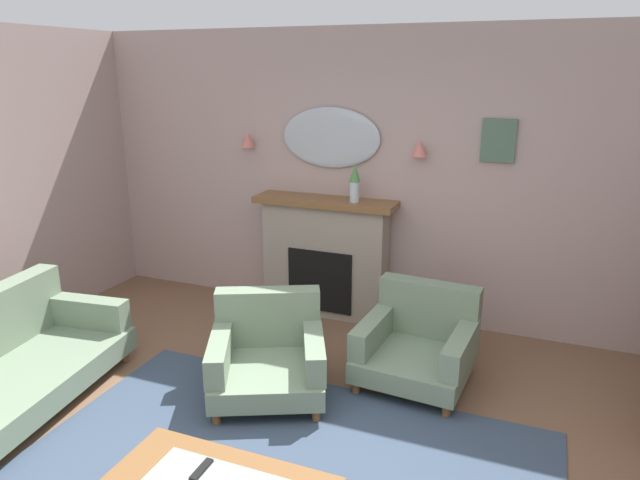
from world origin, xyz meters
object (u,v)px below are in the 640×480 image
(fireplace, at_px, (325,258))
(framed_picture, at_px, (498,141))
(armchair_near_fireplace, at_px, (419,342))
(wall_sconce_right, at_px, (420,148))
(wall_sconce_left, at_px, (248,140))
(armchair_beside_couch, at_px, (268,352))
(mantel_vase_left, at_px, (355,182))
(floral_couch, at_px, (3,364))
(wall_mirror, at_px, (331,138))
(tv_remote, at_px, (201,470))

(fireplace, height_order, framed_picture, framed_picture)
(armchair_near_fireplace, bearing_deg, wall_sconce_right, 105.75)
(wall_sconce_left, height_order, armchair_beside_couch, wall_sconce_left)
(fireplace, bearing_deg, wall_sconce_left, 173.84)
(mantel_vase_left, bearing_deg, wall_sconce_right, 12.31)
(wall_sconce_right, bearing_deg, wall_sconce_left, 180.00)
(floral_couch, bearing_deg, wall_sconce_right, 45.44)
(wall_sconce_left, relative_size, wall_sconce_right, 1.00)
(wall_mirror, xyz_separation_m, floral_couch, (-1.55, -2.48, -1.39))
(framed_picture, bearing_deg, fireplace, -174.23)
(mantel_vase_left, distance_m, floral_couch, 3.13)
(armchair_near_fireplace, bearing_deg, mantel_vase_left, 134.05)
(wall_mirror, bearing_deg, armchair_near_fireplace, -42.27)
(tv_remote, distance_m, armchair_near_fireplace, 2.14)
(fireplace, bearing_deg, framed_picture, 5.77)
(mantel_vase_left, bearing_deg, tv_remote, -86.38)
(wall_sconce_left, bearing_deg, tv_remote, -66.10)
(fireplace, xyz_separation_m, wall_sconce_left, (-0.85, 0.09, 1.09))
(fireplace, height_order, wall_sconce_right, wall_sconce_right)
(wall_mirror, bearing_deg, floral_couch, -121.91)
(mantel_vase_left, xyz_separation_m, armchair_near_fireplace, (0.82, -0.85, -1.04))
(mantel_vase_left, relative_size, wall_mirror, 0.36)
(tv_remote, xyz_separation_m, armchair_beside_couch, (-0.37, 1.44, -0.15))
(framed_picture, xyz_separation_m, armchair_near_fireplace, (-0.38, -1.03, -1.44))
(armchair_near_fireplace, bearing_deg, floral_couch, -151.31)
(floral_couch, bearing_deg, fireplace, 56.56)
(wall_mirror, bearing_deg, framed_picture, 0.38)
(framed_picture, height_order, armchair_beside_couch, framed_picture)
(wall_sconce_left, xyz_separation_m, floral_couch, (-0.70, -2.43, -1.34))
(tv_remote, xyz_separation_m, floral_couch, (-2.03, 0.57, -0.13))
(floral_couch, bearing_deg, armchair_near_fireplace, 28.69)
(tv_remote, bearing_deg, wall_sconce_right, 83.03)
(mantel_vase_left, distance_m, armchair_near_fireplace, 1.58)
(mantel_vase_left, relative_size, wall_sconce_right, 2.50)
(fireplace, relative_size, floral_couch, 0.76)
(wall_sconce_left, xyz_separation_m, armchair_near_fireplace, (1.97, -0.97, -1.35))
(wall_mirror, xyz_separation_m, tv_remote, (0.48, -3.06, -1.26))
(fireplace, relative_size, mantel_vase_left, 3.89)
(tv_remote, xyz_separation_m, armchair_near_fireplace, (0.64, 2.03, -0.15))
(framed_picture, distance_m, tv_remote, 3.48)
(wall_mirror, height_order, armchair_near_fireplace, wall_mirror)
(wall_mirror, xyz_separation_m, wall_sconce_right, (0.85, -0.05, -0.05))
(wall_mirror, height_order, tv_remote, wall_mirror)
(wall_mirror, bearing_deg, wall_sconce_left, -176.63)
(framed_picture, height_order, armchair_near_fireplace, framed_picture)
(wall_sconce_right, xyz_separation_m, armchair_beside_couch, (-0.74, -1.56, -1.35))
(armchair_near_fireplace, relative_size, armchair_beside_couch, 0.82)
(wall_sconce_right, height_order, floral_couch, wall_sconce_right)
(wall_sconce_left, relative_size, floral_couch, 0.08)
(wall_mirror, bearing_deg, fireplace, -90.00)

